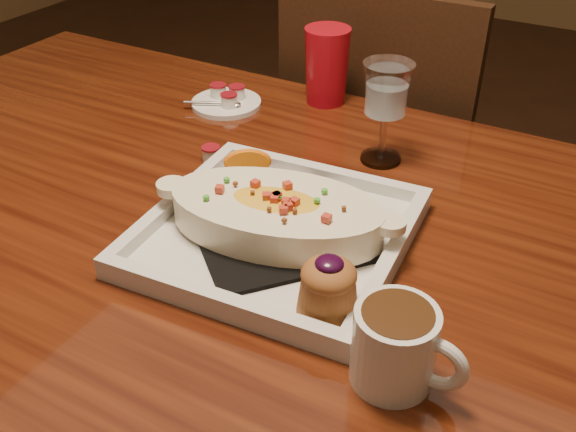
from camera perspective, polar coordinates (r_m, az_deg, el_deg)
The scene contains 8 objects.
table at distance 0.93m, azimuth -5.43°, elevation -4.98°, with size 1.50×0.90×0.75m.
chair_far at distance 1.48m, azimuth 8.67°, elevation 4.30°, with size 0.42×0.42×0.93m.
plate at distance 0.80m, azimuth -0.82°, elevation -0.70°, with size 0.34×0.34×0.08m.
coffee_mug at distance 0.63m, azimuth 9.68°, elevation -11.20°, with size 0.11×0.08×0.09m.
goblet at distance 0.96m, azimuth 8.74°, elevation 10.59°, with size 0.08×0.08×0.16m.
saucer at distance 1.18m, azimuth -5.56°, elevation 10.17°, with size 0.13×0.13×0.09m.
creamer_loose at distance 1.00m, azimuth -6.86°, elevation 5.56°, with size 0.03×0.03×0.02m.
red_tumbler at distance 1.17m, azimuth 3.46°, elevation 13.16°, with size 0.08×0.08×0.14m, color #B40C1B.
Camera 1 is at (0.43, -0.58, 1.24)m, focal length 40.00 mm.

